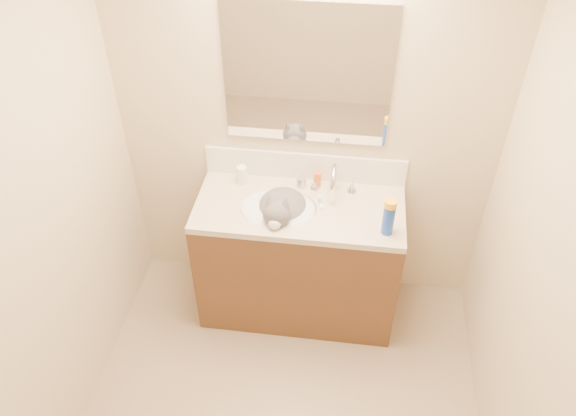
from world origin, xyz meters
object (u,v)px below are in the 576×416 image
(amber_bottle, at_px, (317,180))
(spray_can, at_px, (388,220))
(basin, at_px, (278,217))
(faucet, at_px, (333,182))
(vanity_cabinet, at_px, (299,261))
(silver_jar, at_px, (301,182))
(pill_bottle, at_px, (242,175))
(cat, at_px, (282,211))

(amber_bottle, height_order, spray_can, spray_can)
(basin, bearing_deg, faucet, 29.12)
(vanity_cabinet, xyz_separation_m, silver_jar, (-0.01, 0.18, 0.48))
(vanity_cabinet, relative_size, amber_bottle, 11.94)
(silver_jar, bearing_deg, faucet, -12.89)
(faucet, distance_m, spray_can, 0.43)
(faucet, height_order, spray_can, faucet)
(faucet, bearing_deg, amber_bottle, 149.29)
(basin, bearing_deg, silver_jar, 62.63)
(faucet, bearing_deg, vanity_cabinet, -142.71)
(spray_can, bearing_deg, pill_bottle, 158.83)
(basin, distance_m, faucet, 0.38)
(basin, height_order, spray_can, spray_can)
(cat, height_order, pill_bottle, cat)
(cat, height_order, silver_jar, cat)
(basin, xyz_separation_m, pill_bottle, (-0.25, 0.21, 0.13))
(basin, relative_size, spray_can, 2.58)
(vanity_cabinet, relative_size, basin, 2.67)
(cat, bearing_deg, silver_jar, 70.53)
(basin, xyz_separation_m, faucet, (0.30, 0.17, 0.16))
(faucet, xyz_separation_m, pill_bottle, (-0.55, 0.04, -0.03))
(spray_can, bearing_deg, faucet, 136.75)
(faucet, bearing_deg, basin, -150.88)
(pill_bottle, relative_size, silver_jar, 1.74)
(vanity_cabinet, distance_m, faucet, 0.58)
(basin, relative_size, amber_bottle, 4.48)
(faucet, height_order, amber_bottle, faucet)
(faucet, relative_size, amber_bottle, 2.79)
(faucet, height_order, pill_bottle, faucet)
(vanity_cabinet, xyz_separation_m, faucet, (0.18, 0.14, 0.54))
(cat, relative_size, pill_bottle, 3.82)
(basin, height_order, faucet, faucet)
(vanity_cabinet, bearing_deg, amber_bottle, 66.75)
(basin, relative_size, cat, 1.06)
(pill_bottle, bearing_deg, faucet, -4.08)
(silver_jar, distance_m, spray_can, 0.61)
(cat, height_order, spray_can, spray_can)
(pill_bottle, height_order, spray_can, spray_can)
(pill_bottle, bearing_deg, basin, -39.81)
(vanity_cabinet, bearing_deg, faucet, 37.29)
(cat, bearing_deg, faucet, 33.96)
(faucet, bearing_deg, silver_jar, 167.11)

